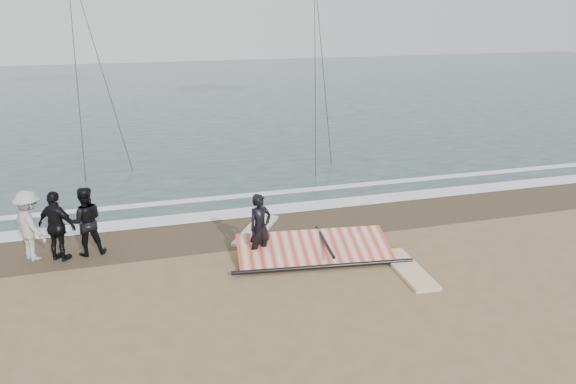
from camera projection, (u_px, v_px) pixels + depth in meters
name	position (u px, v px, depth m)	size (l,w,h in m)	color
ground	(315.00, 296.00, 13.19)	(120.00, 120.00, 0.00)	#8C704C
sea	(174.00, 94.00, 43.21)	(120.00, 54.00, 0.02)	#233838
wet_sand	(267.00, 227.00, 17.29)	(120.00, 2.80, 0.01)	#4C3D2B
foam_near	(257.00, 211.00, 18.55)	(120.00, 0.90, 0.01)	white
foam_far	(246.00, 195.00, 20.10)	(120.00, 0.45, 0.01)	white
man_main	(260.00, 228.00, 14.80)	(0.67, 0.44, 1.84)	black
board_white	(408.00, 269.00, 14.43)	(0.67, 2.38, 0.10)	silver
board_cream	(256.00, 230.00, 16.91)	(0.66, 2.46, 0.10)	beige
trio_cluster	(55.00, 224.00, 14.91)	(2.55, 1.53, 1.94)	black
sail_rig	(310.00, 250.00, 15.22)	(4.74, 2.25, 0.52)	black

